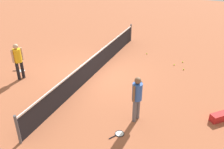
# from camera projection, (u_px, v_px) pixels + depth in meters

# --- Properties ---
(ground_plane) EXTENTS (40.00, 40.00, 0.00)m
(ground_plane) POSITION_uv_depth(u_px,v_px,m) (94.00, 74.00, 11.81)
(ground_plane) COLOR #9E5638
(court_net) EXTENTS (10.09, 0.09, 1.07)m
(court_net) POSITION_uv_depth(u_px,v_px,m) (94.00, 65.00, 11.57)
(court_net) COLOR #4C4C51
(court_net) RESTS_ON ground_plane
(player_near_side) EXTENTS (0.53, 0.41, 1.70)m
(player_near_side) POSITION_uv_depth(u_px,v_px,m) (137.00, 95.00, 8.35)
(player_near_side) COLOR #595960
(player_near_side) RESTS_ON ground_plane
(player_far_side) EXTENTS (0.52, 0.44, 1.70)m
(player_far_side) POSITION_uv_depth(u_px,v_px,m) (18.00, 59.00, 10.97)
(player_far_side) COLOR black
(player_far_side) RESTS_ON ground_plane
(tennis_racket_near_player) EXTENTS (0.59, 0.45, 0.03)m
(tennis_racket_near_player) POSITION_uv_depth(u_px,v_px,m) (119.00, 134.00, 8.13)
(tennis_racket_near_player) COLOR black
(tennis_racket_near_player) RESTS_ON ground_plane
(tennis_racket_far_player) EXTENTS (0.42, 0.60, 0.03)m
(tennis_racket_far_player) POSITION_uv_depth(u_px,v_px,m) (21.00, 71.00, 12.10)
(tennis_racket_far_player) COLOR white
(tennis_racket_far_player) RESTS_ON ground_plane
(tennis_ball_near_player) EXTENTS (0.07, 0.07, 0.07)m
(tennis_ball_near_player) POSITION_uv_depth(u_px,v_px,m) (184.00, 69.00, 12.19)
(tennis_ball_near_player) COLOR #C6E033
(tennis_ball_near_player) RESTS_ON ground_plane
(tennis_ball_by_net) EXTENTS (0.07, 0.07, 0.07)m
(tennis_ball_by_net) POSITION_uv_depth(u_px,v_px,m) (183.00, 62.00, 12.95)
(tennis_ball_by_net) COLOR #C6E033
(tennis_ball_by_net) RESTS_ON ground_plane
(tennis_ball_midcourt) EXTENTS (0.07, 0.07, 0.07)m
(tennis_ball_midcourt) POSITION_uv_depth(u_px,v_px,m) (174.00, 65.00, 12.65)
(tennis_ball_midcourt) COLOR #C6E033
(tennis_ball_midcourt) RESTS_ON ground_plane
(tennis_ball_baseline) EXTENTS (0.07, 0.07, 0.07)m
(tennis_ball_baseline) POSITION_uv_depth(u_px,v_px,m) (147.00, 54.00, 13.91)
(tennis_ball_baseline) COLOR #C6E033
(tennis_ball_baseline) RESTS_ON ground_plane
(equipment_bag) EXTENTS (0.77, 0.76, 0.28)m
(equipment_bag) POSITION_uv_depth(u_px,v_px,m) (222.00, 116.00, 8.74)
(equipment_bag) COLOR #B21E1E
(equipment_bag) RESTS_ON ground_plane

